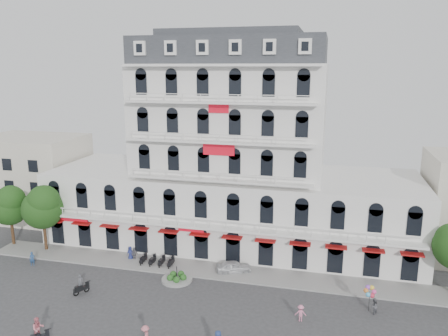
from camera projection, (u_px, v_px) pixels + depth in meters
ground at (186, 315)px, 38.97m from camera, size 120.00×120.00×0.00m
sidewalk at (212, 270)px, 47.47m from camera, size 53.00×4.00×0.16m
main_building at (231, 164)px, 53.75m from camera, size 45.00×15.00×25.80m
flank_building_west at (34, 177)px, 63.54m from camera, size 14.00×10.00×12.00m
traffic_island at (177, 278)px, 45.29m from camera, size 3.20×3.20×1.60m
parked_scooter_row at (157, 266)px, 48.78m from camera, size 4.40×1.80×1.10m
tree_west_outer at (10, 204)px, 53.26m from camera, size 4.50×4.48×7.76m
tree_west_inner at (42, 206)px, 51.55m from camera, size 4.76×4.76×8.25m
parked_car at (234, 267)px, 47.05m from camera, size 4.11×2.84×1.30m
rider_west at (81, 286)px, 42.51m from camera, size 1.09×1.51×2.02m
rider_southwest at (38, 330)px, 34.71m from camera, size 1.30×1.32×2.35m
pedestrian_left at (130, 253)px, 50.09m from camera, size 0.80×0.54×1.61m
pedestrian_mid at (134, 254)px, 49.98m from camera, size 0.92×0.42×1.54m
pedestrian_right at (301, 313)px, 37.96m from camera, size 1.04×0.68×1.52m
pedestrian_far at (32, 259)px, 48.64m from camera, size 0.69×0.59×1.60m
balloon_vendor at (372, 299)px, 39.14m from camera, size 1.40×1.28×2.45m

